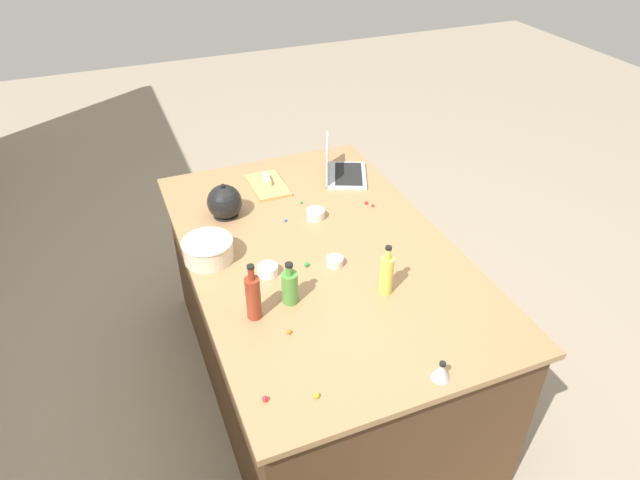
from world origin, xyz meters
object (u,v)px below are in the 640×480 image
object	(u,v)px
mixing_bowl_large	(208,249)
kettle	(225,202)
laptop	(340,169)
bottle_oil	(386,274)
cutting_board	(268,185)
ramekin_medium	(268,270)
bottle_olive	(290,286)
kitchen_timer	(441,371)
butter_stick_left	(267,180)
ramekin_small	(335,261)
bottle_soy	(253,297)
ramekin_wide	(316,214)

from	to	relation	value
mixing_bowl_large	kettle	xyz separation A→B (m)	(0.34, -0.17, 0.02)
laptop	bottle_oil	size ratio (longest dim) A/B	1.56
mixing_bowl_large	cutting_board	xyz separation A→B (m)	(0.54, -0.46, -0.05)
mixing_bowl_large	bottle_oil	size ratio (longest dim) A/B	1.00
bottle_oil	ramekin_medium	size ratio (longest dim) A/B	2.61
bottle_olive	bottle_oil	bearing A→B (deg)	-103.65
mixing_bowl_large	bottle_olive	bearing A→B (deg)	-149.33
ramekin_medium	kitchen_timer	bearing A→B (deg)	-154.14
ramekin_medium	bottle_oil	bearing A→B (deg)	-125.53
mixing_bowl_large	butter_stick_left	xyz separation A→B (m)	(0.56, -0.46, -0.02)
bottle_oil	kitchen_timer	distance (m)	0.51
cutting_board	ramekin_small	world-z (taller)	ramekin_small
butter_stick_left	bottle_soy	bearing A→B (deg)	159.66
laptop	kitchen_timer	size ratio (longest dim) A/B	4.83
ramekin_wide	kitchen_timer	xyz separation A→B (m)	(-1.16, -0.02, 0.01)
mixing_bowl_large	ramekin_small	world-z (taller)	mixing_bowl_large
bottle_oil	ramekin_medium	distance (m)	0.53
laptop	butter_stick_left	distance (m)	0.43
kettle	ramekin_wide	bearing A→B (deg)	-115.17
laptop	ramekin_medium	bearing A→B (deg)	136.77
ramekin_medium	ramekin_wide	distance (m)	0.51
bottle_olive	butter_stick_left	size ratio (longest dim) A/B	1.79
bottle_soy	bottle_oil	size ratio (longest dim) A/B	1.10
bottle_soy	cutting_board	xyz separation A→B (m)	(1.00, -0.38, -0.10)
butter_stick_left	cutting_board	bearing A→B (deg)	180.00
kettle	ramekin_small	distance (m)	0.70
ramekin_wide	bottle_olive	bearing A→B (deg)	148.88
bottle_olive	mixing_bowl_large	bearing A→B (deg)	30.67
kettle	mixing_bowl_large	bearing A→B (deg)	153.84
bottle_soy	ramekin_wide	bearing A→B (deg)	-40.31
cutting_board	kitchen_timer	distance (m)	1.57
kettle	butter_stick_left	distance (m)	0.37
ramekin_small	ramekin_medium	xyz separation A→B (m)	(0.05, 0.30, 0.00)
bottle_oil	ramekin_medium	bearing A→B (deg)	54.47
bottle_soy	laptop	bearing A→B (deg)	-40.06
bottle_soy	bottle_olive	size ratio (longest dim) A/B	1.32
bottle_soy	kitchen_timer	bearing A→B (deg)	-136.99
ramekin_medium	ramekin_small	bearing A→B (deg)	-99.40
ramekin_small	ramekin_wide	world-z (taller)	ramekin_wide
bottle_olive	ramekin_wide	distance (m)	0.66
laptop	bottle_oil	world-z (taller)	bottle_oil
kettle	ramekin_wide	size ratio (longest dim) A/B	2.25
bottle_soy	bottle_oil	xyz separation A→B (m)	(-0.06, -0.57, -0.01)
bottle_soy	butter_stick_left	size ratio (longest dim) A/B	2.38
bottle_oil	butter_stick_left	bearing A→B (deg)	9.96
kettle	ramekin_medium	world-z (taller)	kettle
bottle_soy	butter_stick_left	world-z (taller)	bottle_soy
laptop	kettle	size ratio (longest dim) A/B	1.74
bottle_soy	kitchen_timer	size ratio (longest dim) A/B	3.40
bottle_soy	kettle	xyz separation A→B (m)	(0.79, -0.08, -0.03)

